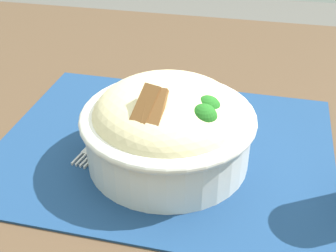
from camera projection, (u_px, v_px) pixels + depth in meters
name	position (u px, v px, depth m)	size (l,w,h in m)	color
table	(149.00, 172.00, 0.65)	(1.21, 0.98, 0.73)	#4C3826
placemat	(164.00, 147.00, 0.60)	(0.44, 0.34, 0.00)	navy
bowl	(168.00, 125.00, 0.54)	(0.23, 0.23, 0.12)	silver
fork	(101.00, 142.00, 0.60)	(0.04, 0.12, 0.00)	#BABABA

